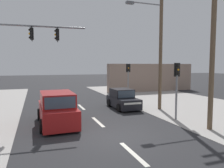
{
  "coord_description": "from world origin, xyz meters",
  "views": [
    {
      "loc": [
        -3.5,
        -9.47,
        3.41
      ],
      "look_at": [
        1.26,
        4.0,
        2.18
      ],
      "focal_mm": 35.0,
      "sensor_mm": 36.0,
      "label": 1
    }
  ],
  "objects_px": {
    "utility_pole_midground_right": "(160,33)",
    "traffic_signal_mast": "(18,53)",
    "pedestal_signal_right_kerb": "(177,81)",
    "utility_pole_foreground_right": "(212,21)",
    "hatchback_oncoming_near": "(123,99)",
    "suv_oncoming_mid": "(57,109)",
    "pedestal_signal_far_median": "(128,75)"
  },
  "relations": [
    {
      "from": "pedestal_signal_right_kerb",
      "to": "suv_oncoming_mid",
      "type": "xyz_separation_m",
      "value": [
        -7.12,
        1.35,
        -1.53
      ]
    },
    {
      "from": "utility_pole_foreground_right",
      "to": "pedestal_signal_right_kerb",
      "type": "relative_size",
      "value": 2.98
    },
    {
      "from": "pedestal_signal_far_median",
      "to": "hatchback_oncoming_near",
      "type": "distance_m",
      "value": 5.19
    },
    {
      "from": "pedestal_signal_far_median",
      "to": "suv_oncoming_mid",
      "type": "relative_size",
      "value": 0.78
    },
    {
      "from": "traffic_signal_mast",
      "to": "pedestal_signal_far_median",
      "type": "bearing_deg",
      "value": 33.43
    },
    {
      "from": "utility_pole_foreground_right",
      "to": "traffic_signal_mast",
      "type": "bearing_deg",
      "value": 153.09
    },
    {
      "from": "traffic_signal_mast",
      "to": "utility_pole_midground_right",
      "type": "bearing_deg",
      "value": 4.33
    },
    {
      "from": "traffic_signal_mast",
      "to": "hatchback_oncoming_near",
      "type": "bearing_deg",
      "value": 16.24
    },
    {
      "from": "pedestal_signal_right_kerb",
      "to": "hatchback_oncoming_near",
      "type": "distance_m",
      "value": 5.23
    },
    {
      "from": "utility_pole_foreground_right",
      "to": "hatchback_oncoming_near",
      "type": "xyz_separation_m",
      "value": [
        -2.02,
        6.97,
        -4.98
      ]
    },
    {
      "from": "pedestal_signal_right_kerb",
      "to": "suv_oncoming_mid",
      "type": "relative_size",
      "value": 0.78
    },
    {
      "from": "utility_pole_midground_right",
      "to": "pedestal_signal_far_median",
      "type": "height_order",
      "value": "utility_pole_midground_right"
    },
    {
      "from": "pedestal_signal_right_kerb",
      "to": "pedestal_signal_far_median",
      "type": "height_order",
      "value": "same"
    },
    {
      "from": "suv_oncoming_mid",
      "to": "utility_pole_midground_right",
      "type": "bearing_deg",
      "value": 13.39
    },
    {
      "from": "utility_pole_midground_right",
      "to": "hatchback_oncoming_near",
      "type": "relative_size",
      "value": 3.01
    },
    {
      "from": "pedestal_signal_far_median",
      "to": "hatchback_oncoming_near",
      "type": "relative_size",
      "value": 0.98
    },
    {
      "from": "suv_oncoming_mid",
      "to": "traffic_signal_mast",
      "type": "bearing_deg",
      "value": 151.27
    },
    {
      "from": "traffic_signal_mast",
      "to": "suv_oncoming_mid",
      "type": "xyz_separation_m",
      "value": [
        2.03,
        -1.11,
        -3.26
      ]
    },
    {
      "from": "pedestal_signal_far_median",
      "to": "suv_oncoming_mid",
      "type": "bearing_deg",
      "value": -135.7
    },
    {
      "from": "traffic_signal_mast",
      "to": "hatchback_oncoming_near",
      "type": "height_order",
      "value": "traffic_signal_mast"
    },
    {
      "from": "pedestal_signal_right_kerb",
      "to": "suv_oncoming_mid",
      "type": "distance_m",
      "value": 7.41
    },
    {
      "from": "pedestal_signal_right_kerb",
      "to": "utility_pole_foreground_right",
      "type": "bearing_deg",
      "value": -82.49
    },
    {
      "from": "suv_oncoming_mid",
      "to": "hatchback_oncoming_near",
      "type": "bearing_deg",
      "value": 31.23
    },
    {
      "from": "utility_pole_midground_right",
      "to": "traffic_signal_mast",
      "type": "distance_m",
      "value": 10.01
    },
    {
      "from": "utility_pole_midground_right",
      "to": "pedestal_signal_far_median",
      "type": "relative_size",
      "value": 3.08
    },
    {
      "from": "utility_pole_foreground_right",
      "to": "traffic_signal_mast",
      "type": "distance_m",
      "value": 10.71
    },
    {
      "from": "utility_pole_foreground_right",
      "to": "utility_pole_midground_right",
      "type": "xyz_separation_m",
      "value": [
        0.38,
        5.54,
        0.17
      ]
    },
    {
      "from": "traffic_signal_mast",
      "to": "pedestal_signal_far_median",
      "type": "distance_m",
      "value": 11.86
    },
    {
      "from": "traffic_signal_mast",
      "to": "pedestal_signal_right_kerb",
      "type": "distance_m",
      "value": 9.63
    },
    {
      "from": "utility_pole_foreground_right",
      "to": "suv_oncoming_mid",
      "type": "bearing_deg",
      "value": 153.6
    },
    {
      "from": "utility_pole_foreground_right",
      "to": "pedestal_signal_far_median",
      "type": "distance_m",
      "value": 11.73
    },
    {
      "from": "utility_pole_midground_right",
      "to": "pedestal_signal_right_kerb",
      "type": "height_order",
      "value": "utility_pole_midground_right"
    }
  ]
}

